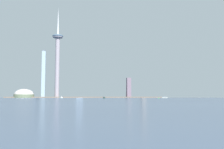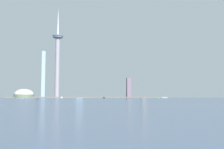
{
  "view_description": "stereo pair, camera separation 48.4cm",
  "coord_description": "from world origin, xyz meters",
  "px_view_note": "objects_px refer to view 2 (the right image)",
  "views": [
    {
      "loc": [
        -220.47,
        -502.19,
        4.97
      ],
      "look_at": [
        -38.11,
        460.29,
        89.03
      ],
      "focal_mm": 40.96,
      "sensor_mm": 36.0,
      "label": 1
    },
    {
      "loc": [
        -220.0,
        -502.28,
        4.97
      ],
      "look_at": [
        -38.11,
        460.29,
        89.03
      ],
      "focal_mm": 40.96,
      "sensor_mm": 36.0,
      "label": 2
    }
  ],
  "objects_px": {
    "channel_buoy_0": "(159,98)",
    "airplane": "(131,59)",
    "skyscraper_4": "(129,88)",
    "boat_3": "(165,97)",
    "skyscraper_6": "(36,90)",
    "skyscraper_3": "(143,77)",
    "skyscraper_0": "(79,85)",
    "skyscraper_2": "(128,83)",
    "observation_tower": "(57,54)",
    "boat_2": "(61,98)",
    "skyscraper_5": "(142,81)",
    "stadium_dome": "(24,95)",
    "skyscraper_1": "(44,74)",
    "boat_1": "(104,98)"
  },
  "relations": [
    {
      "from": "skyscraper_0",
      "to": "skyscraper_5",
      "type": "bearing_deg",
      "value": 7.18
    },
    {
      "from": "skyscraper_0",
      "to": "stadium_dome",
      "type": "bearing_deg",
      "value": -159.22
    },
    {
      "from": "skyscraper_1",
      "to": "skyscraper_3",
      "type": "distance_m",
      "value": 409.07
    },
    {
      "from": "skyscraper_0",
      "to": "channel_buoy_0",
      "type": "relative_size",
      "value": 47.36
    },
    {
      "from": "stadium_dome",
      "to": "boat_3",
      "type": "relative_size",
      "value": 4.81
    },
    {
      "from": "observation_tower",
      "to": "channel_buoy_0",
      "type": "xyz_separation_m",
      "value": [
        237.25,
        -429.76,
        -162.34
      ]
    },
    {
      "from": "skyscraper_4",
      "to": "boat_2",
      "type": "height_order",
      "value": "skyscraper_4"
    },
    {
      "from": "observation_tower",
      "to": "stadium_dome",
      "type": "height_order",
      "value": "observation_tower"
    },
    {
      "from": "skyscraper_4",
      "to": "boat_3",
      "type": "xyz_separation_m",
      "value": [
        57.0,
        -223.31,
        -36.7
      ]
    },
    {
      "from": "skyscraper_2",
      "to": "skyscraper_0",
      "type": "bearing_deg",
      "value": 177.42
    },
    {
      "from": "observation_tower",
      "to": "boat_3",
      "type": "relative_size",
      "value": 23.32
    },
    {
      "from": "skyscraper_4",
      "to": "channel_buoy_0",
      "type": "distance_m",
      "value": 419.42
    },
    {
      "from": "boat_2",
      "to": "boat_3",
      "type": "height_order",
      "value": "boat_2"
    },
    {
      "from": "skyscraper_0",
      "to": "observation_tower",
      "type": "bearing_deg",
      "value": -142.45
    },
    {
      "from": "skyscraper_0",
      "to": "skyscraper_1",
      "type": "bearing_deg",
      "value": -150.16
    },
    {
      "from": "skyscraper_2",
      "to": "skyscraper_1",
      "type": "bearing_deg",
      "value": -168.49
    },
    {
      "from": "stadium_dome",
      "to": "skyscraper_3",
      "type": "xyz_separation_m",
      "value": [
        470.97,
        64.5,
        75.22
      ]
    },
    {
      "from": "stadium_dome",
      "to": "skyscraper_5",
      "type": "bearing_deg",
      "value": 13.11
    },
    {
      "from": "skyscraper_3",
      "to": "observation_tower",
      "type": "bearing_deg",
      "value": -171.22
    },
    {
      "from": "skyscraper_1",
      "to": "boat_3",
      "type": "distance_m",
      "value": 449.83
    },
    {
      "from": "skyscraper_6",
      "to": "channel_buoy_0",
      "type": "distance_m",
      "value": 626.02
    },
    {
      "from": "skyscraper_4",
      "to": "skyscraper_2",
      "type": "bearing_deg",
      "value": 75.96
    },
    {
      "from": "skyscraper_2",
      "to": "boat_1",
      "type": "relative_size",
      "value": 9.55
    },
    {
      "from": "skyscraper_0",
      "to": "skyscraper_2",
      "type": "xyz_separation_m",
      "value": [
        203.71,
        -9.18,
        10.04
      ]
    },
    {
      "from": "skyscraper_4",
      "to": "skyscraper_5",
      "type": "height_order",
      "value": "skyscraper_5"
    },
    {
      "from": "channel_buoy_0",
      "to": "airplane",
      "type": "distance_m",
      "value": 487.33
    },
    {
      "from": "skyscraper_4",
      "to": "boat_2",
      "type": "relative_size",
      "value": 5.26
    },
    {
      "from": "observation_tower",
      "to": "boat_2",
      "type": "bearing_deg",
      "value": -84.42
    },
    {
      "from": "observation_tower",
      "to": "skyscraper_4",
      "type": "bearing_deg",
      "value": -2.84
    },
    {
      "from": "skyscraper_6",
      "to": "skyscraper_3",
      "type": "bearing_deg",
      "value": -6.68
    },
    {
      "from": "stadium_dome",
      "to": "boat_3",
      "type": "xyz_separation_m",
      "value": [
        446.69,
        -227.22,
        -8.86
      ]
    },
    {
      "from": "boat_1",
      "to": "boat_2",
      "type": "bearing_deg",
      "value": 35.01
    },
    {
      "from": "stadium_dome",
      "to": "skyscraper_0",
      "type": "bearing_deg",
      "value": 20.78
    },
    {
      "from": "skyscraper_1",
      "to": "skyscraper_4",
      "type": "relative_size",
      "value": 2.29
    },
    {
      "from": "observation_tower",
      "to": "skyscraper_6",
      "type": "xyz_separation_m",
      "value": [
        -84.67,
        106.31,
        -132.39
      ]
    },
    {
      "from": "skyscraper_5",
      "to": "boat_3",
      "type": "distance_m",
      "value": 348.75
    },
    {
      "from": "skyscraper_1",
      "to": "skyscraper_2",
      "type": "relative_size",
      "value": 1.38
    },
    {
      "from": "skyscraper_0",
      "to": "skyscraper_6",
      "type": "height_order",
      "value": "skyscraper_0"
    },
    {
      "from": "stadium_dome",
      "to": "skyscraper_1",
      "type": "xyz_separation_m",
      "value": [
        67.19,
        -1.09,
        75.96
      ]
    },
    {
      "from": "observation_tower",
      "to": "boat_2",
      "type": "distance_m",
      "value": 243.52
    },
    {
      "from": "stadium_dome",
      "to": "boat_1",
      "type": "relative_size",
      "value": 5.35
    },
    {
      "from": "boat_2",
      "to": "skyscraper_4",
      "type": "bearing_deg",
      "value": 101.66
    },
    {
      "from": "observation_tower",
      "to": "skyscraper_1",
      "type": "bearing_deg",
      "value": -167.55
    },
    {
      "from": "skyscraper_2",
      "to": "boat_3",
      "type": "height_order",
      "value": "skyscraper_2"
    },
    {
      "from": "observation_tower",
      "to": "boat_2",
      "type": "xyz_separation_m",
      "value": [
        17.65,
        -180.7,
        -162.29
      ]
    },
    {
      "from": "channel_buoy_0",
      "to": "airplane",
      "type": "relative_size",
      "value": 0.09
    },
    {
      "from": "channel_buoy_0",
      "to": "airplane",
      "type": "height_order",
      "value": "airplane"
    },
    {
      "from": "skyscraper_4",
      "to": "channel_buoy_0",
      "type": "height_order",
      "value": "skyscraper_4"
    },
    {
      "from": "skyscraper_3",
      "to": "boat_1",
      "type": "xyz_separation_m",
      "value": [
        -229.44,
        -396.19,
        -84.43
      ]
    },
    {
      "from": "skyscraper_4",
      "to": "skyscraper_6",
      "type": "height_order",
      "value": "skyscraper_6"
    }
  ]
}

